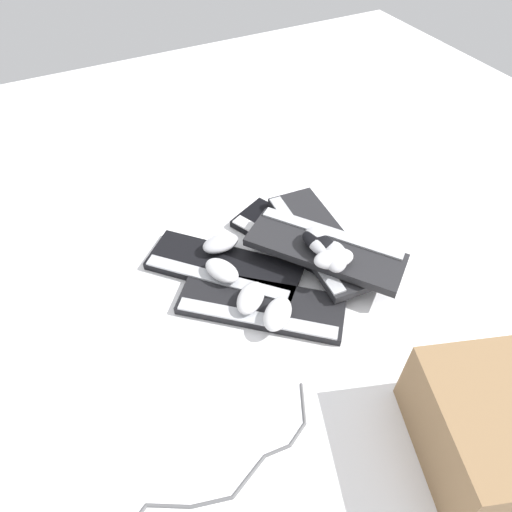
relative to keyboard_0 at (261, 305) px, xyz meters
The scene contains 16 objects.
ground_plane 0.12m from the keyboard_0, 137.17° to the left, with size 3.20×3.20×0.00m, color white.
keyboard_0 is the anchor object (origin of this frame).
keyboard_1 0.27m from the keyboard_0, 126.61° to the left, with size 0.46×0.32×0.03m.
keyboard_2 0.17m from the keyboard_0, 168.54° to the right, with size 0.42×0.41×0.03m.
keyboard_3 0.28m from the keyboard_0, 114.77° to the left, with size 0.45×0.18×0.03m.
keyboard_4 0.24m from the keyboard_0, 103.37° to the left, with size 0.44×0.39×0.03m.
mouse_0 0.23m from the keyboard_0, behind, with size 0.11×0.07×0.04m, color #B7B7BC.
mouse_1 0.15m from the keyboard_0, 157.34° to the right, with size 0.11×0.07×0.04m, color silver.
mouse_2 0.23m from the keyboard_0, 86.31° to the left, with size 0.11×0.07×0.04m, color silver.
mouse_3 0.23m from the keyboard_0, 104.91° to the left, with size 0.11×0.07×0.04m, color black.
mouse_4 0.24m from the keyboard_0, 87.57° to the left, with size 0.11×0.07×0.04m, color #B7B7BC.
mouse_5 0.08m from the keyboard_0, 10.15° to the left, with size 0.11×0.07×0.04m, color silver.
mouse_6 0.24m from the keyboard_0, 106.33° to the left, with size 0.11×0.07×0.04m, color #B7B7BC.
mouse_7 0.05m from the keyboard_0, 111.35° to the right, with size 0.11×0.07×0.04m, color silver.
cable_0 0.44m from the keyboard_0, 37.85° to the right, with size 0.20×0.53×0.01m.
cardboard_box 0.58m from the keyboard_0, 22.67° to the left, with size 0.30×0.22×0.19m, color olive.
Camera 1 is at (0.75, -0.43, 0.99)m, focal length 32.00 mm.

